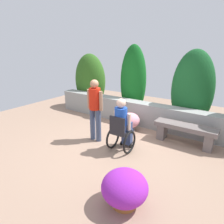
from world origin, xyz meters
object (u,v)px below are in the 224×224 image
stone_bench (185,131)px  person_standing_companion (95,106)px  person_in_wheelchair (122,127)px  flower_pot_terracotta_by_wall (130,121)px  flower_pot_purple_near (125,189)px

stone_bench → person_standing_companion: person_standing_companion is taller
stone_bench → person_in_wheelchair: bearing=-141.1°
stone_bench → flower_pot_terracotta_by_wall: (-1.60, -0.06, -0.05)m
stone_bench → person_standing_companion: bearing=-157.8°
flower_pot_terracotta_by_wall → flower_pot_purple_near: bearing=-62.0°
person_in_wheelchair → person_standing_companion: person_standing_companion is taller
flower_pot_purple_near → flower_pot_terracotta_by_wall: size_ratio=1.30×
person_in_wheelchair → flower_pot_purple_near: 1.84m
person_in_wheelchair → person_standing_companion: (-0.88, 0.07, 0.34)m
person_standing_companion → flower_pot_purple_near: (1.88, -1.58, -0.66)m
person_in_wheelchair → flower_pot_terracotta_by_wall: person_in_wheelchair is taller
person_in_wheelchair → flower_pot_purple_near: bearing=-64.2°
stone_bench → person_in_wheelchair: 1.71m
flower_pot_terracotta_by_wall → stone_bench: bearing=2.1°
flower_pot_purple_near → stone_bench: bearing=86.1°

